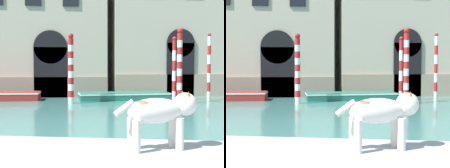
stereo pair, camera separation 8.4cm
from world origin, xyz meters
The scene contains 6 objects.
dog_on_deck centered at (4.35, 5.47, 1.23)m, with size 1.14×0.44×0.76m.
boat_moored_far centered at (5.77, 18.93, 0.22)m, with size 5.17×2.09×0.40m.
mooring_pole_0 centered at (8.33, 17.77, 1.75)m, with size 0.21×0.21×3.46m.
mooring_pole_1 centered at (2.86, 17.20, 1.78)m, with size 0.28×0.28×3.51m.
mooring_pole_2 centered at (8.21, 16.51, 1.90)m, with size 0.27×0.27×3.75m.
mooring_pole_3 centered at (10.31, 17.86, 1.86)m, with size 0.19×0.19×3.68m.
Camera 2 is at (3.37, 1.49, 1.81)m, focal length 50.00 mm.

